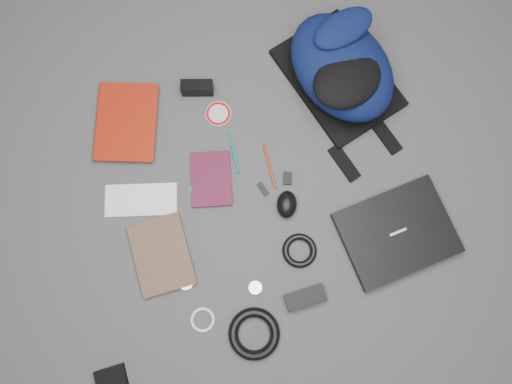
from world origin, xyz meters
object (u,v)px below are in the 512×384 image
object	(u,v)px
power_brick	(305,297)
pouch	(112,382)
textbook_red	(96,122)
mouse	(287,204)
compact_camera	(197,88)
laptop	(397,233)
dvd_case	(211,179)
backpack	(342,67)
comic_book	(135,263)

from	to	relation	value
power_brick	pouch	distance (m)	0.66
textbook_red	mouse	world-z (taller)	mouse
compact_camera	laptop	bearing A→B (deg)	-37.20
power_brick	pouch	xyz separation A→B (m)	(-0.65, -0.05, -0.00)
laptop	textbook_red	distance (m)	1.08
mouse	pouch	bearing A→B (deg)	-129.57
textbook_red	dvd_case	distance (m)	0.45
dvd_case	mouse	bearing A→B (deg)	-23.14
textbook_red	pouch	xyz separation A→B (m)	(-0.17, -0.84, -0.00)
dvd_case	laptop	bearing A→B (deg)	-20.19
power_brick	compact_camera	bearing A→B (deg)	100.00
pouch	backpack	bearing A→B (deg)	35.61
comic_book	power_brick	distance (m)	0.56
mouse	power_brick	distance (m)	0.31
laptop	comic_book	xyz separation A→B (m)	(-0.84, 0.18, -0.01)
compact_camera	pouch	distance (m)	1.00
textbook_red	dvd_case	world-z (taller)	textbook_red
dvd_case	backpack	bearing A→B (deg)	36.02
comic_book	mouse	size ratio (longest dim) A/B	2.65
laptop	pouch	size ratio (longest dim) A/B	3.77
compact_camera	dvd_case	bearing A→B (deg)	-81.05
power_brick	laptop	bearing A→B (deg)	17.45
comic_book	textbook_red	bearing A→B (deg)	91.67
laptop	dvd_case	distance (m)	0.64
dvd_case	textbook_red	bearing A→B (deg)	149.75
backpack	compact_camera	bearing A→B (deg)	152.14
comic_book	pouch	bearing A→B (deg)	-114.35
comic_book	mouse	bearing A→B (deg)	4.62
textbook_red	compact_camera	size ratio (longest dim) A/B	2.56
backpack	laptop	world-z (taller)	backpack
mouse	power_brick	xyz separation A→B (m)	(-0.04, -0.30, -0.01)
backpack	dvd_case	distance (m)	0.57
mouse	pouch	xyz separation A→B (m)	(-0.70, -0.36, -0.01)
backpack	power_brick	world-z (taller)	backpack
power_brick	pouch	bearing A→B (deg)	-173.86
textbook_red	pouch	distance (m)	0.85
laptop	comic_book	bearing A→B (deg)	164.28
comic_book	pouch	size ratio (longest dim) A/B	2.62
comic_book	compact_camera	distance (m)	0.63
mouse	pouch	size ratio (longest dim) A/B	0.99
pouch	textbook_red	bearing A→B (deg)	78.47
backpack	dvd_case	size ratio (longest dim) A/B	2.47
pouch	compact_camera	bearing A→B (deg)	57.35
laptop	textbook_red	bearing A→B (deg)	137.10
textbook_red	comic_book	distance (m)	0.50
backpack	dvd_case	world-z (taller)	backpack
comic_book	mouse	world-z (taller)	mouse
laptop	compact_camera	xyz separation A→B (m)	(-0.47, 0.68, 0.01)
dvd_case	pouch	bearing A→B (deg)	-118.13
compact_camera	textbook_red	bearing A→B (deg)	-161.69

